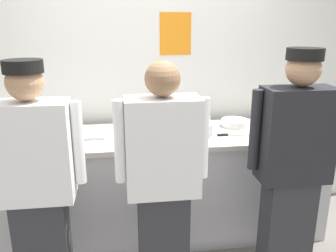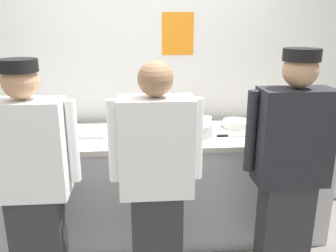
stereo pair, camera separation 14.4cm
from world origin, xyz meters
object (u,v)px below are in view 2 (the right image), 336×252
Objects in this scene: squeeze_bottle_secondary at (155,120)px; plate_stack_rear at (33,135)px; mixing_bowl_steel at (191,129)px; deli_cup at (207,121)px; squeeze_bottle_primary at (262,125)px; ramekin_yellow_sauce at (261,128)px; ramekin_green_sauce at (148,134)px; sheet_tray at (79,132)px; squeeze_bottle_spare at (277,126)px; chefs_knife at (231,136)px; chef_far_right at (290,168)px; ramekin_red_sauce at (2,130)px; chef_near_left at (32,182)px; chef_center at (156,182)px; plate_stack_front at (237,124)px.

plate_stack_rear is at bearing -174.48° from squeeze_bottle_secondary.
plate_stack_rear is at bearing 179.53° from mixing_bowl_steel.
squeeze_bottle_primary is at bearing -41.00° from deli_cup.
ramekin_yellow_sauce is 0.98m from ramekin_green_sauce.
sheet_tray is 2.07× the size of squeeze_bottle_spare.
deli_cup is at bearing 28.46° from ramekin_green_sauce.
plate_stack_rear is at bearing 176.80° from chefs_knife.
mixing_bowl_steel is 0.62m from ramekin_yellow_sauce.
squeeze_bottle_secondary is (-0.86, 0.78, 0.13)m from chef_far_right.
squeeze_bottle_spare reaches higher than ramekin_red_sauce.
deli_cup reaches higher than sheet_tray.
chef_far_right reaches higher than plate_stack_rear.
plate_stack_rear is at bearing -170.47° from deli_cup.
sheet_tray is (0.17, 0.79, 0.07)m from chef_near_left.
chef_center reaches higher than squeeze_bottle_secondary.
mixing_bowl_steel is 3.75× the size of ramekin_red_sauce.
chef_far_right reaches higher than squeeze_bottle_spare.
chef_near_left reaches higher than ramekin_green_sauce.
squeeze_bottle_spare is at bearing -5.92° from ramekin_green_sauce.
plate_stack_front is 0.56× the size of sheet_tray.
chef_center reaches higher than ramekin_red_sauce.
chef_far_right reaches higher than sheet_tray.
chef_near_left is 1.79m from squeeze_bottle_primary.
squeeze_bottle_secondary is 1.29m from ramekin_red_sauce.
squeeze_bottle_secondary is 2.18× the size of ramekin_yellow_sauce.
ramekin_yellow_sauce is at bearing -3.55° from squeeze_bottle_secondary.
chef_near_left reaches higher than plate_stack_rear.
sheet_tray is at bearing 152.81° from chef_far_right.
ramekin_yellow_sauce reaches higher than chefs_knife.
chefs_knife is at bearing -114.57° from plate_stack_front.
sheet_tray is at bearing 13.21° from plate_stack_rear.
mixing_bowl_steel is (-0.57, 0.68, 0.08)m from chef_far_right.
plate_stack_rear is at bearing 176.98° from squeeze_bottle_primary.
ramekin_green_sauce is at bearing -2.74° from plate_stack_rear.
chef_far_right is at bearing 2.82° from chef_center.
chef_center is at bearing -140.81° from ramekin_yellow_sauce.
mixing_bowl_steel is at bearing 171.33° from squeeze_bottle_primary.
plate_stack_front is at bearing 116.83° from squeeze_bottle_primary.
chefs_knife is (0.32, -0.08, -0.05)m from mixing_bowl_steel.
chef_near_left reaches higher than squeeze_bottle_secondary.
plate_stack_front reaches higher than ramekin_red_sauce.
chef_center is 1.17m from squeeze_bottle_spare.
mixing_bowl_steel reaches higher than ramekin_yellow_sauce.
chefs_knife is at bearing 23.32° from chef_near_left.
squeeze_bottle_secondary is (0.81, 0.80, 0.16)m from chef_near_left.
chef_near_left is 1.15m from squeeze_bottle_secondary.
squeeze_bottle_primary is at bearing -3.30° from ramekin_green_sauce.
mixing_bowl_steel is 1.34× the size of chefs_knife.
plate_stack_rear is 1.14× the size of squeeze_bottle_secondary.
mixing_bowl_steel is at bearing 65.68° from chef_center.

